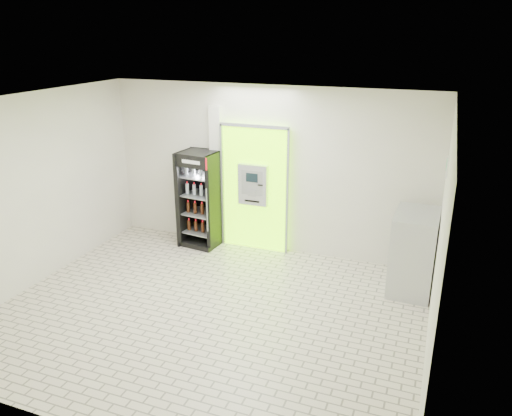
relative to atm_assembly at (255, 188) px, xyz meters
The scene contains 7 objects.
ground 2.69m from the atm_assembly, 85.26° to the right, with size 6.00×6.00×0.00m, color beige.
room_shell 2.51m from the atm_assembly, 85.26° to the right, with size 6.00×6.00×6.00m.
atm_assembly is the anchor object (origin of this frame).
pillar 0.79m from the atm_assembly, behind, with size 0.22×0.11×2.60m.
beverage_cooler 1.07m from the atm_assembly, 167.77° to the right, with size 0.74×0.69×1.80m.
steel_cabinet 2.99m from the atm_assembly, 12.87° to the right, with size 0.67×0.97×1.28m.
exit_sign 3.48m from the atm_assembly, 17.65° to the right, with size 0.02×0.22×0.26m.
Camera 1 is at (2.89, -5.65, 3.88)m, focal length 35.00 mm.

